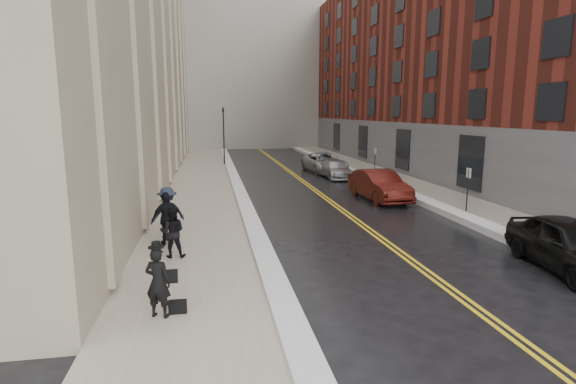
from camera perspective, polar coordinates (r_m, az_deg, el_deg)
name	(u,v)px	position (r m, az deg, el deg)	size (l,w,h in m)	color
ground	(361,294)	(12.43, 9.21, -12.61)	(160.00, 160.00, 0.00)	black
sidewalk_left	(200,192)	(27.23, -11.08, -0.01)	(4.00, 64.00, 0.15)	gray
sidewalk_right	(413,186)	(30.10, 15.55, 0.77)	(3.00, 64.00, 0.15)	gray
lane_stripe_a	(313,190)	(27.94, 3.18, 0.27)	(0.12, 64.00, 0.01)	gold
lane_stripe_b	(317,190)	(27.99, 3.65, 0.29)	(0.12, 64.00, 0.01)	gold
snow_ridge_left	(239,190)	(27.26, -6.24, 0.25)	(0.70, 60.80, 0.26)	white
snow_ridge_right	(386,185)	(29.35, 12.29, 0.82)	(0.85, 60.80, 0.30)	white
building_right	(480,58)	(40.21, 23.15, 15.37)	(14.00, 50.00, 18.00)	maroon
tower_far_right	(315,7)	(80.72, 3.41, 22.43)	(22.00, 18.00, 44.00)	slate
traffic_signal	(224,131)	(40.87, -8.17, 7.65)	(0.18, 0.15, 5.20)	black
parking_sign_near	(468,187)	(22.44, 21.86, 0.63)	(0.06, 0.35, 2.23)	black
parking_sign_far	(375,160)	(33.15, 10.98, 4.02)	(0.06, 0.35, 2.23)	black
car_black	(571,245)	(16.08, 32.28, -5.73)	(1.93, 4.81, 1.64)	black
car_maroon	(379,185)	(25.02, 11.48, 0.83)	(1.74, 5.00, 1.65)	#42100B
car_silver_near	(336,169)	(33.16, 6.07, 2.89)	(1.78, 4.37, 1.27)	#989A9F
car_silver_far	(325,163)	(36.28, 4.66, 3.75)	(2.56, 5.55, 1.54)	#A2A6AA
pedestrian_main	(158,282)	(10.77, -16.18, -10.96)	(0.60, 0.39, 1.65)	black
pedestrian_a	(172,232)	(14.93, -14.47, -4.93)	(0.81, 0.63, 1.67)	black
pedestrian_b	(168,213)	(17.04, -15.03, -2.61)	(1.26, 0.72, 1.94)	#1B2230
pedestrian_c	(167,218)	(16.35, -15.08, -3.26)	(1.10, 0.46, 1.88)	black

